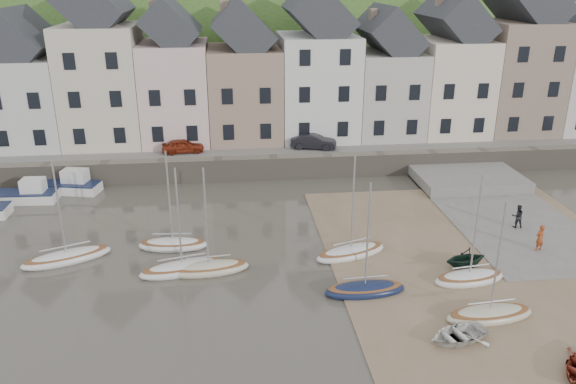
{
  "coord_description": "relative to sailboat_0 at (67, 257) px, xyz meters",
  "views": [
    {
      "loc": [
        -3.48,
        -26.06,
        15.48
      ],
      "look_at": [
        0.0,
        6.0,
        3.0
      ],
      "focal_mm": 35.39,
      "sensor_mm": 36.0,
      "label": 1
    }
  ],
  "objects": [
    {
      "name": "ground",
      "position": [
        12.98,
        -4.12,
        -0.26
      ],
      "size": [
        160.0,
        160.0,
        0.0
      ],
      "primitive_type": "plane",
      "color": "#494539",
      "rests_on": "ground"
    },
    {
      "name": "quay_land",
      "position": [
        12.98,
        27.88,
        0.49
      ],
      "size": [
        90.0,
        30.0,
        1.5
      ],
      "primitive_type": "cube",
      "color": "#345020",
      "rests_on": "ground"
    },
    {
      "name": "quay_street",
      "position": [
        12.98,
        16.38,
        1.29
      ],
      "size": [
        70.0,
        7.0,
        0.1
      ],
      "primitive_type": "cube",
      "color": "slate",
      "rests_on": "quay_land"
    },
    {
      "name": "seawall",
      "position": [
        12.98,
        12.88,
        0.64
      ],
      "size": [
        70.0,
        1.2,
        1.8
      ],
      "primitive_type": "cube",
      "color": "slate",
      "rests_on": "ground"
    },
    {
      "name": "beach",
      "position": [
        23.98,
        -4.12,
        -0.23
      ],
      "size": [
        18.0,
        26.0,
        0.06
      ],
      "primitive_type": "cube",
      "color": "brown",
      "rests_on": "ground"
    },
    {
      "name": "slipway",
      "position": [
        27.98,
        3.88,
        -0.2
      ],
      "size": [
        8.0,
        18.0,
        0.12
      ],
      "primitive_type": "cube",
      "color": "slate",
      "rests_on": "ground"
    },
    {
      "name": "hillside",
      "position": [
        7.98,
        55.88,
        -18.25
      ],
      "size": [
        134.4,
        84.0,
        84.0
      ],
      "color": "#345020",
      "rests_on": "ground"
    },
    {
      "name": "townhouse_terrace",
      "position": [
        14.74,
        19.88,
        7.06
      ],
      "size": [
        61.05,
        8.0,
        13.93
      ],
      "color": "silver",
      "rests_on": "quay_land"
    },
    {
      "name": "sailboat_0",
      "position": [
        0.0,
        0.0,
        0.0
      ],
      "size": [
        5.2,
        3.3,
        6.32
      ],
      "color": "silver",
      "rests_on": "ground"
    },
    {
      "name": "sailboat_1",
      "position": [
        5.92,
        1.02,
        0.0
      ],
      "size": [
        4.25,
        1.79,
        6.32
      ],
      "color": "silver",
      "rests_on": "ground"
    },
    {
      "name": "sailboat_2",
      "position": [
        8.14,
        -2.19,
        0.0
      ],
      "size": [
        4.62,
        1.97,
        6.32
      ],
      "color": "beige",
      "rests_on": "ground"
    },
    {
      "name": "sailboat_3",
      "position": [
        6.68,
        -2.04,
        0.0
      ],
      "size": [
        4.98,
        2.61,
        6.32
      ],
      "color": "silver",
      "rests_on": "ground"
    },
    {
      "name": "sailboat_4",
      "position": [
        16.35,
        -1.14,
        0.0
      ],
      "size": [
        4.75,
        2.88,
        6.32
      ],
      "color": "silver",
      "rests_on": "ground"
    },
    {
      "name": "sailboat_5",
      "position": [
        16.19,
        -5.31,
        0.0
      ],
      "size": [
        4.34,
        1.71,
        6.32
      ],
      "color": "#141D3E",
      "rests_on": "ground"
    },
    {
      "name": "sailboat_6",
      "position": [
        22.03,
        -4.77,
        0.01
      ],
      "size": [
        4.16,
        2.02,
        6.32
      ],
      "color": "silver",
      "rests_on": "ground"
    },
    {
      "name": "sailboat_7",
      "position": [
        21.58,
        -8.21,
        0.0
      ],
      "size": [
        4.51,
        1.87,
        6.32
      ],
      "color": "beige",
      "rests_on": "ground"
    },
    {
      "name": "motorboat_0",
      "position": [
        -5.13,
        9.74,
        0.32
      ],
      "size": [
        4.58,
        1.95,
        1.7
      ],
      "color": "silver",
      "rests_on": "ground"
    },
    {
      "name": "motorboat_2",
      "position": [
        -2.69,
        11.44,
        0.32
      ],
      "size": [
        5.38,
        2.8,
        1.7
      ],
      "color": "silver",
      "rests_on": "ground"
    },
    {
      "name": "rowboat_white",
      "position": [
        19.37,
        -9.75,
        0.1
      ],
      "size": [
        3.31,
        2.75,
        0.59
      ],
      "primitive_type": "imported",
      "rotation": [
        0.0,
        0.0,
        -1.29
      ],
      "color": "silver",
      "rests_on": "beach"
    },
    {
      "name": "rowboat_green",
      "position": [
        22.33,
        -3.4,
        0.44
      ],
      "size": [
        2.77,
        2.51,
        1.27
      ],
      "primitive_type": "imported",
      "rotation": [
        0.0,
        0.0,
        -1.38
      ],
      "color": "black",
      "rests_on": "beach"
    },
    {
      "name": "person_red",
      "position": [
        27.5,
        -1.83,
        0.67
      ],
      "size": [
        0.69,
        0.56,
        1.63
      ],
      "primitive_type": "imported",
      "rotation": [
        0.0,
        0.0,
        3.47
      ],
      "color": "#953C1B",
      "rests_on": "slipway"
    },
    {
      "name": "person_dark",
      "position": [
        27.78,
        1.42,
        0.63
      ],
      "size": [
        0.84,
        0.7,
        1.55
      ],
      "primitive_type": "imported",
      "rotation": [
        0.0,
        0.0,
        2.97
      ],
      "color": "black",
      "rests_on": "slipway"
    },
    {
      "name": "car_left",
      "position": [
        5.73,
        15.38,
        1.92
      ],
      "size": [
        3.53,
        1.7,
        1.16
      ],
      "primitive_type": "imported",
      "rotation": [
        0.0,
        0.0,
        1.67
      ],
      "color": "maroon",
      "rests_on": "quay_street"
    },
    {
      "name": "car_right",
      "position": [
        16.62,
        15.38,
        1.97
      ],
      "size": [
        4.02,
        2.27,
        1.25
      ],
      "primitive_type": "imported",
      "rotation": [
        0.0,
        0.0,
        1.31
      ],
      "color": "black",
      "rests_on": "quay_street"
    }
  ]
}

